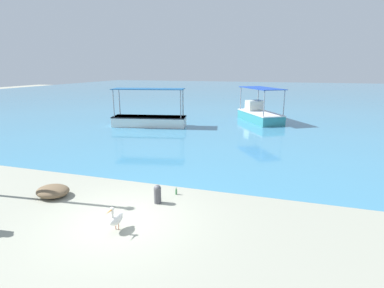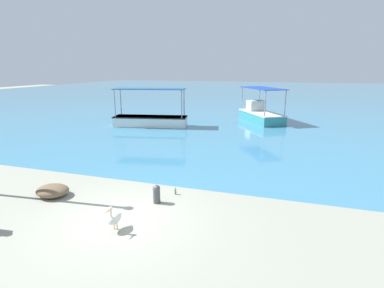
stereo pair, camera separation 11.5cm
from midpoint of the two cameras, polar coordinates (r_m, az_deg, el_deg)
ground at (r=9.83m, az=-13.01°, el=-13.84°), size 120.00×120.00×0.00m
harbor_water at (r=55.76m, az=12.93°, el=9.32°), size 110.00×90.00×0.00m
fishing_boat_far_left at (r=24.20m, az=-7.77°, el=4.74°), size 6.00×2.77×2.98m
fishing_boat_near_left at (r=26.82m, az=13.04°, el=5.64°), size 4.38×5.35×2.90m
pelican at (r=9.14m, az=-14.22°, el=-13.52°), size 0.29×0.80×0.80m
mooring_bollard at (r=10.56m, az=-6.45°, el=-9.32°), size 0.26×0.26×0.67m
net_pile at (r=12.18m, az=-24.78°, el=-8.07°), size 1.21×1.03×0.41m
glass_bottle at (r=11.27m, az=-2.88°, el=-9.05°), size 0.07×0.07×0.27m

